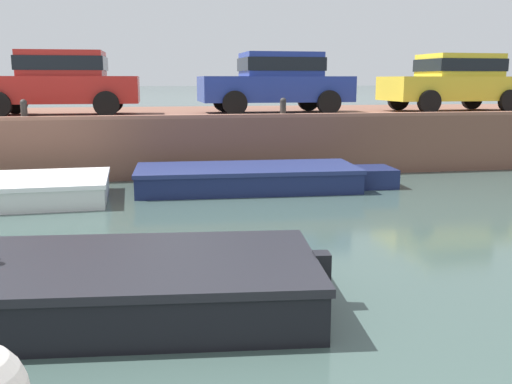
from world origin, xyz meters
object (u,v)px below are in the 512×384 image
at_px(motorboat_passing, 24,288).
at_px(car_centre_blue, 277,80).
at_px(car_left_inner_red, 60,80).
at_px(car_right_inner_yellow, 455,80).
at_px(mooring_bollard_mid, 24,109).
at_px(mooring_bollard_east, 283,107).
at_px(boat_moored_central_navy, 257,178).

xyz_separation_m(motorboat_passing, car_centre_blue, (4.47, 9.21, 1.95)).
bearing_deg(car_left_inner_red, car_centre_blue, 0.02).
relative_size(motorboat_passing, car_right_inner_yellow, 1.62).
height_order(car_left_inner_red, car_right_inner_yellow, same).
bearing_deg(mooring_bollard_mid, mooring_bollard_east, 0.00).
distance_m(boat_moored_central_navy, car_left_inner_red, 5.73).
relative_size(car_left_inner_red, car_centre_blue, 1.00).
bearing_deg(car_centre_blue, mooring_bollard_mid, -165.20).
xyz_separation_m(car_left_inner_red, car_centre_blue, (5.39, 0.00, 0.00)).
height_order(boat_moored_central_navy, motorboat_passing, motorboat_passing).
bearing_deg(mooring_bollard_east, boat_moored_central_navy, -118.53).
relative_size(boat_moored_central_navy, mooring_bollard_mid, 12.22).
height_order(motorboat_passing, car_left_inner_red, car_left_inner_red).
bearing_deg(motorboat_passing, boat_moored_central_navy, 60.49).
distance_m(car_centre_blue, mooring_bollard_mid, 6.17).
relative_size(car_left_inner_red, car_right_inner_yellow, 1.00).
distance_m(motorboat_passing, car_right_inner_yellow, 13.37).
relative_size(motorboat_passing, car_left_inner_red, 1.62).
distance_m(motorboat_passing, car_centre_blue, 10.42).
distance_m(motorboat_passing, car_left_inner_red, 9.46).
bearing_deg(car_right_inner_yellow, mooring_bollard_east, -163.21).
relative_size(boat_moored_central_navy, car_right_inner_yellow, 1.40).
bearing_deg(car_right_inner_yellow, car_left_inner_red, -179.98).
bearing_deg(boat_moored_central_navy, car_centre_blue, 71.30).
bearing_deg(boat_moored_central_navy, car_left_inner_red, 142.74).
distance_m(boat_moored_central_navy, mooring_bollard_east, 2.37).
bearing_deg(motorboat_passing, mooring_bollard_east, 60.71).
bearing_deg(car_centre_blue, car_left_inner_red, -179.98).
bearing_deg(mooring_bollard_east, car_left_inner_red, 163.24).
bearing_deg(mooring_bollard_mid, car_centre_blue, 14.80).
distance_m(motorboat_passing, mooring_bollard_mid, 7.90).
distance_m(car_left_inner_red, mooring_bollard_mid, 1.77).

